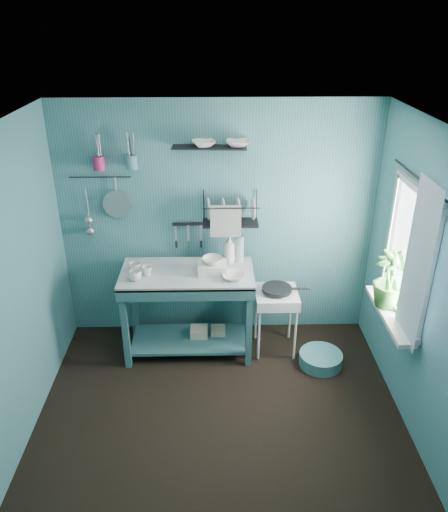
{
  "coord_description": "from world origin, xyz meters",
  "views": [
    {
      "loc": [
        -0.04,
        -3.23,
        3.21
      ],
      "look_at": [
        0.05,
        0.85,
        1.2
      ],
      "focal_mm": 35.0,
      "sensor_mm": 36.0,
      "label": 1
    }
  ],
  "objects_px": {
    "mug_right": "(135,268)",
    "storage_tin_small": "(218,336)",
    "potted_plant": "(390,280)",
    "storage_tin_large": "(199,337)",
    "wash_tub": "(212,268)",
    "mug_left": "(135,276)",
    "soap_bottle": "(229,249)",
    "frying_pan": "(277,289)",
    "utensil_cup_magenta": "(99,163)",
    "mug_mid": "(147,271)",
    "water_bottle": "(239,249)",
    "utensil_cup_teal": "(132,162)",
    "dish_rack": "(231,209)",
    "hotplate_stand": "(275,321)",
    "colander": "(117,204)",
    "work_counter": "(188,312)",
    "floor_basin": "(321,359)"
  },
  "relations": [
    {
      "from": "potted_plant",
      "to": "frying_pan",
      "type": "bearing_deg",
      "value": 151.32
    },
    {
      "from": "mug_right",
      "to": "dish_rack",
      "type": "bearing_deg",
      "value": 17.44
    },
    {
      "from": "soap_bottle",
      "to": "hotplate_stand",
      "type": "bearing_deg",
      "value": -23.47
    },
    {
      "from": "potted_plant",
      "to": "work_counter",
      "type": "bearing_deg",
      "value": 164.35
    },
    {
      "from": "mug_left",
      "to": "soap_bottle",
      "type": "bearing_deg",
      "value": 21.8
    },
    {
      "from": "potted_plant",
      "to": "storage_tin_small",
      "type": "xyz_separation_m",
      "value": [
        -1.51,
        0.59,
        -0.99
      ]
    },
    {
      "from": "mug_left",
      "to": "utensil_cup_teal",
      "type": "xyz_separation_m",
      "value": [
        -0.03,
        0.5,
        0.95
      ]
    },
    {
      "from": "wash_tub",
      "to": "utensil_cup_teal",
      "type": "height_order",
      "value": "utensil_cup_teal"
    },
    {
      "from": "mug_right",
      "to": "potted_plant",
      "type": "height_order",
      "value": "potted_plant"
    },
    {
      "from": "storage_tin_large",
      "to": "mug_mid",
      "type": "bearing_deg",
      "value": -167.09
    },
    {
      "from": "utensil_cup_magenta",
      "to": "colander",
      "type": "distance_m",
      "value": 0.44
    },
    {
      "from": "soap_bottle",
      "to": "utensil_cup_teal",
      "type": "distance_m",
      "value": 1.27
    },
    {
      "from": "utensil_cup_magenta",
      "to": "utensil_cup_teal",
      "type": "bearing_deg",
      "value": 0.0
    },
    {
      "from": "mug_left",
      "to": "water_bottle",
      "type": "relative_size",
      "value": 0.44
    },
    {
      "from": "water_bottle",
      "to": "dish_rack",
      "type": "distance_m",
      "value": 0.42
    },
    {
      "from": "storage_tin_large",
      "to": "colander",
      "type": "bearing_deg",
      "value": 157.76
    },
    {
      "from": "mug_left",
      "to": "hotplate_stand",
      "type": "bearing_deg",
      "value": 6.49
    },
    {
      "from": "colander",
      "to": "floor_basin",
      "type": "bearing_deg",
      "value": -18.24
    },
    {
      "from": "storage_tin_small",
      "to": "mug_left",
      "type": "bearing_deg",
      "value": -162.9
    },
    {
      "from": "frying_pan",
      "to": "wash_tub",
      "type": "bearing_deg",
      "value": -178.58
    },
    {
      "from": "soap_bottle",
      "to": "frying_pan",
      "type": "height_order",
      "value": "soap_bottle"
    },
    {
      "from": "mug_right",
      "to": "floor_basin",
      "type": "bearing_deg",
      "value": -9.08
    },
    {
      "from": "work_counter",
      "to": "water_bottle",
      "type": "height_order",
      "value": "water_bottle"
    },
    {
      "from": "storage_tin_large",
      "to": "wash_tub",
      "type": "bearing_deg",
      "value": -25.02
    },
    {
      "from": "utensil_cup_magenta",
      "to": "colander",
      "type": "bearing_deg",
      "value": 13.16
    },
    {
      "from": "mug_mid",
      "to": "colander",
      "type": "distance_m",
      "value": 0.75
    },
    {
      "from": "work_counter",
      "to": "floor_basin",
      "type": "relative_size",
      "value": 3.03
    },
    {
      "from": "mug_left",
      "to": "mug_right",
      "type": "height_order",
      "value": "same"
    },
    {
      "from": "mug_right",
      "to": "utensil_cup_magenta",
      "type": "bearing_deg",
      "value": 132.85
    },
    {
      "from": "water_bottle",
      "to": "storage_tin_large",
      "type": "distance_m",
      "value": 1.05
    },
    {
      "from": "frying_pan",
      "to": "utensil_cup_magenta",
      "type": "bearing_deg",
      "value": 168.52
    },
    {
      "from": "frying_pan",
      "to": "dish_rack",
      "type": "xyz_separation_m",
      "value": [
        -0.46,
        0.3,
        0.74
      ]
    },
    {
      "from": "dish_rack",
      "to": "utensil_cup_teal",
      "type": "distance_m",
      "value": 1.05
    },
    {
      "from": "mug_mid",
      "to": "frying_pan",
      "type": "height_order",
      "value": "mug_mid"
    },
    {
      "from": "wash_tub",
      "to": "frying_pan",
      "type": "relative_size",
      "value": 0.93
    },
    {
      "from": "dish_rack",
      "to": "potted_plant",
      "type": "distance_m",
      "value": 1.63
    },
    {
      "from": "soap_bottle",
      "to": "colander",
      "type": "relative_size",
      "value": 1.07
    },
    {
      "from": "mug_left",
      "to": "potted_plant",
      "type": "distance_m",
      "value": 2.32
    },
    {
      "from": "colander",
      "to": "floor_basin",
      "type": "distance_m",
      "value": 2.56
    },
    {
      "from": "hotplate_stand",
      "to": "dish_rack",
      "type": "height_order",
      "value": "dish_rack"
    },
    {
      "from": "mug_right",
      "to": "storage_tin_small",
      "type": "bearing_deg",
      "value": 5.71
    },
    {
      "from": "mug_left",
      "to": "utensil_cup_teal",
      "type": "relative_size",
      "value": 0.95
    },
    {
      "from": "work_counter",
      "to": "hotplate_stand",
      "type": "relative_size",
      "value": 1.91
    },
    {
      "from": "work_counter",
      "to": "utensil_cup_magenta",
      "type": "xyz_separation_m",
      "value": [
        -0.82,
        0.34,
        1.45
      ]
    },
    {
      "from": "mug_left",
      "to": "storage_tin_small",
      "type": "relative_size",
      "value": 0.61
    },
    {
      "from": "floor_basin",
      "to": "colander",
      "type": "bearing_deg",
      "value": 161.76
    },
    {
      "from": "dish_rack",
      "to": "storage_tin_small",
      "type": "xyz_separation_m",
      "value": [
        -0.13,
        -0.21,
        -1.36
      ]
    },
    {
      "from": "water_bottle",
      "to": "utensil_cup_teal",
      "type": "height_order",
      "value": "utensil_cup_teal"
    },
    {
      "from": "work_counter",
      "to": "mug_right",
      "type": "xyz_separation_m",
      "value": [
        -0.5,
        0.0,
        0.51
      ]
    },
    {
      "from": "work_counter",
      "to": "mug_left",
      "type": "height_order",
      "value": "mug_left"
    }
  ]
}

